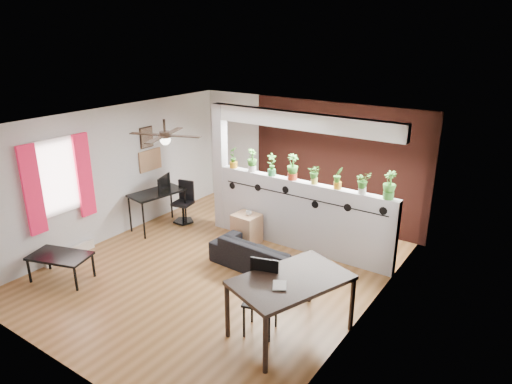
% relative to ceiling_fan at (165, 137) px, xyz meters
% --- Properties ---
extents(room_shell, '(6.30, 7.10, 2.90)m').
position_rel_ceiling_fan_xyz_m(room_shell, '(0.80, 0.30, -1.01)').
color(room_shell, brown).
rests_on(room_shell, ground).
extents(partition_wall, '(3.60, 0.18, 1.35)m').
position_rel_ceiling_fan_xyz_m(partition_wall, '(1.60, 1.80, -1.64)').
color(partition_wall, '#BCBCC1').
rests_on(partition_wall, ground).
extents(ceiling_header, '(3.60, 0.18, 0.30)m').
position_rel_ceiling_fan_xyz_m(ceiling_header, '(1.60, 1.80, 0.14)').
color(ceiling_header, white).
rests_on(ceiling_header, room_shell).
extents(pier_column, '(0.22, 0.20, 2.60)m').
position_rel_ceiling_fan_xyz_m(pier_column, '(-0.31, 1.80, -1.01)').
color(pier_column, '#BCBCC1').
rests_on(pier_column, ground).
extents(brick_panel, '(3.90, 0.05, 2.60)m').
position_rel_ceiling_fan_xyz_m(brick_panel, '(1.60, 3.27, -1.01)').
color(brick_panel, '#993B2C').
rests_on(brick_panel, ground).
extents(vine_decal, '(3.31, 0.01, 0.30)m').
position_rel_ceiling_fan_xyz_m(vine_decal, '(1.60, 1.70, -1.23)').
color(vine_decal, black).
rests_on(vine_decal, partition_wall).
extents(window_assembly, '(0.09, 1.30, 1.55)m').
position_rel_ceiling_fan_xyz_m(window_assembly, '(-1.76, -0.90, -0.81)').
color(window_assembly, white).
rests_on(window_assembly, room_shell).
extents(baseboard_heater, '(0.08, 1.00, 0.18)m').
position_rel_ceiling_fan_xyz_m(baseboard_heater, '(-1.74, -0.90, -2.22)').
color(baseboard_heater, silver).
rests_on(baseboard_heater, ground).
extents(corkboard, '(0.03, 0.60, 0.45)m').
position_rel_ceiling_fan_xyz_m(corkboard, '(-1.78, 1.25, -0.96)').
color(corkboard, '#9B6E4B').
rests_on(corkboard, room_shell).
extents(framed_art, '(0.03, 0.34, 0.44)m').
position_rel_ceiling_fan_xyz_m(framed_art, '(-1.78, 1.20, -0.46)').
color(framed_art, '#8C7259').
rests_on(framed_art, room_shell).
extents(ceiling_fan, '(1.19, 1.19, 0.43)m').
position_rel_ceiling_fan_xyz_m(ceiling_fan, '(0.00, 0.00, 0.00)').
color(ceiling_fan, black).
rests_on(ceiling_fan, room_shell).
extents(potted_plant_0, '(0.20, 0.24, 0.44)m').
position_rel_ceiling_fan_xyz_m(potted_plant_0, '(0.02, 1.80, -0.73)').
color(potted_plant_0, orange).
rests_on(potted_plant_0, partition_wall).
extents(potted_plant_1, '(0.20, 0.24, 0.45)m').
position_rel_ceiling_fan_xyz_m(potted_plant_1, '(0.47, 1.80, -0.73)').
color(potted_plant_1, white).
rests_on(potted_plant_1, partition_wall).
extents(potted_plant_2, '(0.28, 0.27, 0.42)m').
position_rel_ceiling_fan_xyz_m(potted_plant_2, '(0.92, 1.80, -0.74)').
color(potted_plant_2, '#36964D').
rests_on(potted_plant_2, partition_wall).
extents(potted_plant_3, '(0.30, 0.32, 0.48)m').
position_rel_ceiling_fan_xyz_m(potted_plant_3, '(1.37, 1.80, -0.71)').
color(potted_plant_3, '#C43E1F').
rests_on(potted_plant_3, partition_wall).
extents(potted_plant_4, '(0.20, 0.17, 0.36)m').
position_rel_ceiling_fan_xyz_m(potted_plant_4, '(1.83, 1.80, -0.77)').
color(potted_plant_4, '#CDC548').
rests_on(potted_plant_4, partition_wall).
extents(potted_plant_5, '(0.24, 0.25, 0.39)m').
position_rel_ceiling_fan_xyz_m(potted_plant_5, '(2.28, 1.80, -0.76)').
color(potted_plant_5, orange).
rests_on(potted_plant_5, partition_wall).
extents(potted_plant_6, '(0.23, 0.24, 0.38)m').
position_rel_ceiling_fan_xyz_m(potted_plant_6, '(2.73, 1.80, -0.76)').
color(potted_plant_6, silver).
rests_on(potted_plant_6, partition_wall).
extents(potted_plant_7, '(0.30, 0.28, 0.47)m').
position_rel_ceiling_fan_xyz_m(potted_plant_7, '(3.18, 1.80, -0.72)').
color(potted_plant_7, '#3A832F').
rests_on(potted_plant_7, partition_wall).
extents(sofa, '(1.79, 0.77, 0.52)m').
position_rel_ceiling_fan_xyz_m(sofa, '(1.41, 0.74, -2.06)').
color(sofa, black).
rests_on(sofa, ground).
extents(cube_shelf, '(0.51, 0.46, 0.59)m').
position_rel_ceiling_fan_xyz_m(cube_shelf, '(0.60, 1.43, -2.02)').
color(cube_shelf, tan).
rests_on(cube_shelf, ground).
extents(cup, '(0.14, 0.14, 0.09)m').
position_rel_ceiling_fan_xyz_m(cup, '(0.65, 1.43, -1.68)').
color(cup, gray).
rests_on(cup, cube_shelf).
extents(computer_desk, '(0.76, 1.20, 0.81)m').
position_rel_ceiling_fan_xyz_m(computer_desk, '(-1.35, 0.97, -1.59)').
color(computer_desk, black).
rests_on(computer_desk, ground).
extents(monitor, '(0.30, 0.15, 0.17)m').
position_rel_ceiling_fan_xyz_m(monitor, '(-1.35, 1.12, -1.42)').
color(monitor, black).
rests_on(monitor, computer_desk).
extents(office_chair, '(0.47, 0.47, 0.90)m').
position_rel_ceiling_fan_xyz_m(office_chair, '(-1.12, 1.51, -1.92)').
color(office_chair, black).
rests_on(office_chair, ground).
extents(dining_table, '(1.43, 1.79, 0.85)m').
position_rel_ceiling_fan_xyz_m(dining_table, '(2.73, -0.54, -1.55)').
color(dining_table, black).
rests_on(dining_table, ground).
extents(book, '(0.27, 0.29, 0.02)m').
position_rel_ceiling_fan_xyz_m(book, '(2.63, -0.84, -1.45)').
color(book, gray).
rests_on(book, dining_table).
extents(folding_chair, '(0.52, 0.52, 1.04)m').
position_rel_ceiling_fan_xyz_m(folding_chair, '(2.35, -0.67, -1.70)').
color(folding_chair, black).
rests_on(folding_chair, ground).
extents(coffee_table, '(1.10, 0.82, 0.46)m').
position_rel_ceiling_fan_xyz_m(coffee_table, '(-1.14, -1.45, -1.91)').
color(coffee_table, black).
rests_on(coffee_table, ground).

